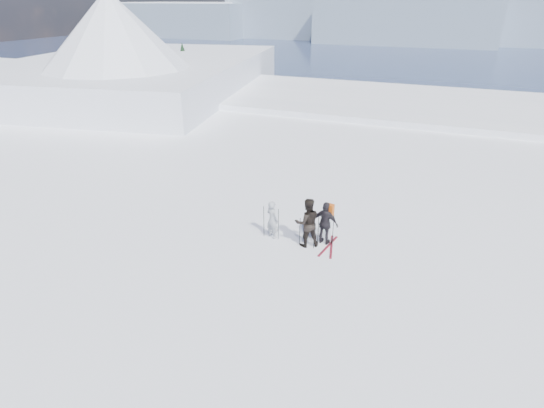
{
  "coord_description": "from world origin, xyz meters",
  "views": [
    {
      "loc": [
        2.96,
        -10.23,
        8.72
      ],
      "look_at": [
        -2.29,
        3.0,
        1.8
      ],
      "focal_mm": 28.0,
      "sensor_mm": 36.0,
      "label": 1
    }
  ],
  "objects_px": {
    "skier_pack": "(325,223)",
    "skis_loose": "(330,246)",
    "skier_grey": "(272,219)",
    "skier_dark": "(307,223)"
  },
  "relations": [
    {
      "from": "skier_dark",
      "to": "skis_loose",
      "type": "xyz_separation_m",
      "value": [
        0.89,
        0.2,
        -0.98
      ]
    },
    {
      "from": "skier_dark",
      "to": "skis_loose",
      "type": "bearing_deg",
      "value": 162.61
    },
    {
      "from": "skier_grey",
      "to": "skis_loose",
      "type": "relative_size",
      "value": 0.94
    },
    {
      "from": "skier_dark",
      "to": "skis_loose",
      "type": "relative_size",
      "value": 1.18
    },
    {
      "from": "skier_pack",
      "to": "skis_loose",
      "type": "bearing_deg",
      "value": 152.05
    },
    {
      "from": "skier_grey",
      "to": "skier_pack",
      "type": "distance_m",
      "value": 2.12
    },
    {
      "from": "skier_grey",
      "to": "skis_loose",
      "type": "xyz_separation_m",
      "value": [
        2.37,
        0.1,
        -0.78
      ]
    },
    {
      "from": "skier_dark",
      "to": "skier_pack",
      "type": "height_order",
      "value": "skier_dark"
    },
    {
      "from": "skier_grey",
      "to": "skier_pack",
      "type": "relative_size",
      "value": 0.9
    },
    {
      "from": "skier_grey",
      "to": "skier_pack",
      "type": "height_order",
      "value": "skier_pack"
    }
  ]
}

